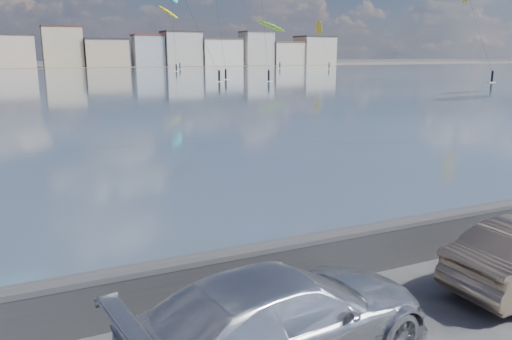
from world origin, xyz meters
The scene contains 8 objects.
bay_water centered at (0.00, 91.50, 0.01)m, with size 500.00×177.00×0.00m, color #334960.
far_shore_strip centered at (0.00, 200.00, 0.01)m, with size 500.00×60.00×0.00m, color #4C473D.
seawall centered at (0.00, 2.70, 0.58)m, with size 400.00×0.36×1.08m.
far_buildings centered at (1.31, 186.00, 6.03)m, with size 240.79×13.26×14.60m.
car_silver centered at (-0.14, 0.57, 0.74)m, with size 2.09×5.13×1.49m, color silver.
kitesurfer_0 centered at (88.52, 141.88, 12.74)m, with size 7.66×16.77×15.68m.
kitesurfer_1 centered at (40.24, 153.05, 17.11)m, with size 6.41×13.11×20.23m.
kitesurfer_4 centered at (74.19, 149.07, 13.46)m, with size 9.83×14.17×16.13m.
Camera 1 is at (-3.41, -5.47, 4.64)m, focal length 35.00 mm.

